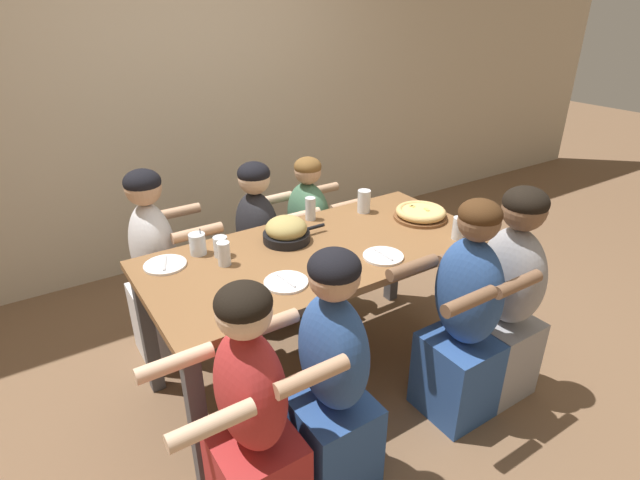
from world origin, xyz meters
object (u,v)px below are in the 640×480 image
Objects in this scene: drinking_glass_c at (221,248)px; diner_near_midright at (463,324)px; pizza_board_main at (421,213)px; empty_plate_c at (165,265)px; diner_near_midleft at (332,386)px; cocktail_glass_blue at (198,245)px; diner_near_right at (506,302)px; diner_near_left at (252,426)px; diner_far_center at (259,252)px; diner_far_midright at (309,241)px; drinking_glass_b at (364,202)px; drinking_glass_a at (310,210)px; drinking_glass_e at (224,255)px; skillet_bowl at (286,231)px; drinking_glass_d at (458,229)px; diner_far_left at (158,275)px; empty_plate_a at (383,256)px; empty_plate_b at (286,282)px.

drinking_glass_c is 1.25m from diner_near_midright.
empty_plate_c is (-1.44, 0.25, -0.03)m from pizza_board_main.
empty_plate_c is 0.28m from drinking_glass_c.
diner_near_midleft is (0.37, -0.90, -0.26)m from empty_plate_c.
cocktail_glass_blue is 1.60m from diner_near_right.
diner_near_midright is 1.04× the size of diner_near_left.
diner_near_right reaches higher than diner_far_center.
diner_far_midright is at bearing 16.88° from diner_near_right.
drinking_glass_b is at bearing 3.79° from drinking_glass_c.
diner_near_midright is at bearing -76.11° from drinking_glass_a.
drinking_glass_b is at bearing 9.23° from drinking_glass_e.
skillet_bowl is (-0.81, 0.17, 0.03)m from pizza_board_main.
diner_near_left is at bearing -39.32° from diner_far_midright.
skillet_bowl is at bearing -6.68° from diner_far_center.
diner_far_left is at bearing 145.43° from drinking_glass_d.
diner_near_midleft reaches higher than drinking_glass_b.
drinking_glass_b reaches higher than pizza_board_main.
skillet_bowl is at bearing -42.47° from diner_far_midright.
diner_far_left is at bearing 160.82° from drinking_glass_a.
diner_far_center is at bearing 50.60° from drinking_glass_e.
drinking_glass_a is 0.12× the size of diner_near_left.
cocktail_glass_blue is at bearing 165.31° from skillet_bowl.
empty_plate_a is 0.17× the size of diner_near_right.
drinking_glass_e is at bearing -170.77° from drinking_glass_b.
diner_far_left is at bearing 40.30° from diner_near_midright.
diner_near_midright is at bearing 3.35° from diner_far_midright.
skillet_bowl reaches higher than empty_plate_a.
drinking_glass_a is at bearing 128.98° from drinking_glass_d.
empty_plate_a is 1.70× the size of drinking_glass_e.
drinking_glass_c is at bearing 170.31° from pizza_board_main.
drinking_glass_e is 0.10× the size of diner_near_midright.
diner_far_center is at bearing 124.90° from drinking_glass_a.
drinking_glass_a is at bearing -41.69° from diner_near_left.
skillet_bowl is 0.92m from drinking_glass_d.
empty_plate_c is 1.48× the size of drinking_glass_b.
empty_plate_a is 0.18× the size of diner_near_left.
diner_near_midleft is at bearing -80.88° from drinking_glass_e.
empty_plate_b is 0.94m from drinking_glass_b.
diner_far_center is at bearing 72.05° from empty_plate_b.
drinking_glass_b is 0.12× the size of diner_near_left.
drinking_glass_c is at bearing -166.97° from drinking_glass_a.
diner_near_midleft is (0.12, -0.75, -0.31)m from drinking_glass_e.
pizza_board_main is 1.19m from drinking_glass_c.
drinking_glass_a is (0.89, 0.09, 0.06)m from empty_plate_c.
drinking_glass_b reaches higher than empty_plate_b.
drinking_glass_b is 0.99m from diner_near_right.
diner_far_left reaches higher than cocktail_glass_blue.
skillet_bowl is 1.78× the size of empty_plate_a.
cocktail_glass_blue reaches higher than pizza_board_main.
drinking_glass_a is 0.13× the size of diner_far_midright.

